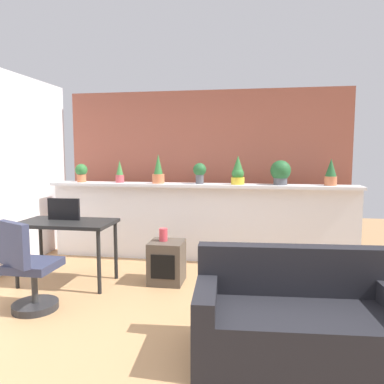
{
  "coord_description": "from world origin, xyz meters",
  "views": [
    {
      "loc": [
        0.76,
        -3.16,
        1.56
      ],
      "look_at": [
        0.06,
        0.97,
        1.1
      ],
      "focal_mm": 34.56,
      "sensor_mm": 36.0,
      "label": 1
    }
  ],
  "objects_px": {
    "potted_plant_1": "(120,173)",
    "office_chair": "(28,273)",
    "potted_plant_4": "(238,172)",
    "tv_monitor": "(64,209)",
    "side_cube_shelf": "(167,262)",
    "couch": "(298,321)",
    "vase_on_shelf": "(163,235)",
    "potted_plant_6": "(331,173)",
    "potted_plant_0": "(81,172)",
    "potted_plant_3": "(200,172)",
    "potted_plant_2": "(158,171)",
    "potted_plant_5": "(281,172)",
    "desk": "(67,228)"
  },
  "relations": [
    {
      "from": "vase_on_shelf",
      "to": "office_chair",
      "type": "bearing_deg",
      "value": -136.2
    },
    {
      "from": "vase_on_shelf",
      "to": "desk",
      "type": "bearing_deg",
      "value": -167.44
    },
    {
      "from": "side_cube_shelf",
      "to": "couch",
      "type": "height_order",
      "value": "couch"
    },
    {
      "from": "potted_plant_2",
      "to": "potted_plant_3",
      "type": "bearing_deg",
      "value": 2.51
    },
    {
      "from": "potted_plant_0",
      "to": "vase_on_shelf",
      "type": "xyz_separation_m",
      "value": [
        1.47,
        -0.91,
        -0.69
      ]
    },
    {
      "from": "tv_monitor",
      "to": "office_chair",
      "type": "xyz_separation_m",
      "value": [
        0.09,
        -0.88,
        -0.49
      ]
    },
    {
      "from": "potted_plant_6",
      "to": "couch",
      "type": "bearing_deg",
      "value": -105.45
    },
    {
      "from": "potted_plant_6",
      "to": "potted_plant_5",
      "type": "bearing_deg",
      "value": -179.95
    },
    {
      "from": "potted_plant_0",
      "to": "couch",
      "type": "height_order",
      "value": "potted_plant_0"
    },
    {
      "from": "desk",
      "to": "couch",
      "type": "xyz_separation_m",
      "value": [
        2.51,
        -1.19,
        -0.38
      ]
    },
    {
      "from": "tv_monitor",
      "to": "side_cube_shelf",
      "type": "bearing_deg",
      "value": 6.46
    },
    {
      "from": "potted_plant_1",
      "to": "potted_plant_5",
      "type": "height_order",
      "value": "potted_plant_5"
    },
    {
      "from": "potted_plant_4",
      "to": "potted_plant_5",
      "type": "bearing_deg",
      "value": 3.96
    },
    {
      "from": "potted_plant_3",
      "to": "tv_monitor",
      "type": "bearing_deg",
      "value": -143.67
    },
    {
      "from": "tv_monitor",
      "to": "office_chair",
      "type": "height_order",
      "value": "tv_monitor"
    },
    {
      "from": "potted_plant_1",
      "to": "potted_plant_6",
      "type": "distance_m",
      "value": 2.95
    },
    {
      "from": "side_cube_shelf",
      "to": "potted_plant_6",
      "type": "bearing_deg",
      "value": 25.79
    },
    {
      "from": "potted_plant_0",
      "to": "potted_plant_5",
      "type": "xyz_separation_m",
      "value": [
        2.88,
        0.04,
        0.03
      ]
    },
    {
      "from": "potted_plant_4",
      "to": "potted_plant_5",
      "type": "height_order",
      "value": "potted_plant_4"
    },
    {
      "from": "potted_plant_6",
      "to": "side_cube_shelf",
      "type": "height_order",
      "value": "potted_plant_6"
    },
    {
      "from": "potted_plant_5",
      "to": "tv_monitor",
      "type": "distance_m",
      "value": 2.85
    },
    {
      "from": "potted_plant_1",
      "to": "potted_plant_2",
      "type": "xyz_separation_m",
      "value": [
        0.59,
        -0.05,
        0.03
      ]
    },
    {
      "from": "potted_plant_5",
      "to": "tv_monitor",
      "type": "xyz_separation_m",
      "value": [
        -2.59,
        -1.11,
        -0.41
      ]
    },
    {
      "from": "potted_plant_0",
      "to": "tv_monitor",
      "type": "distance_m",
      "value": 1.18
    },
    {
      "from": "potted_plant_0",
      "to": "potted_plant_6",
      "type": "distance_m",
      "value": 3.54
    },
    {
      "from": "tv_monitor",
      "to": "potted_plant_1",
      "type": "bearing_deg",
      "value": 75.17
    },
    {
      "from": "potted_plant_4",
      "to": "office_chair",
      "type": "distance_m",
      "value": 2.88
    },
    {
      "from": "potted_plant_2",
      "to": "office_chair",
      "type": "xyz_separation_m",
      "value": [
        -0.8,
        -1.94,
        -0.9
      ]
    },
    {
      "from": "potted_plant_3",
      "to": "potted_plant_2",
      "type": "bearing_deg",
      "value": -177.49
    },
    {
      "from": "desk",
      "to": "vase_on_shelf",
      "type": "xyz_separation_m",
      "value": [
        1.1,
        0.25,
        -0.09
      ]
    },
    {
      "from": "potted_plant_2",
      "to": "potted_plant_3",
      "type": "xyz_separation_m",
      "value": [
        0.59,
        0.03,
        -0.0
      ]
    },
    {
      "from": "potted_plant_3",
      "to": "desk",
      "type": "relative_size",
      "value": 0.27
    },
    {
      "from": "potted_plant_1",
      "to": "potted_plant_2",
      "type": "relative_size",
      "value": 0.78
    },
    {
      "from": "potted_plant_1",
      "to": "office_chair",
      "type": "bearing_deg",
      "value": -95.86
    },
    {
      "from": "potted_plant_1",
      "to": "vase_on_shelf",
      "type": "xyz_separation_m",
      "value": [
        0.88,
        -0.94,
        -0.68
      ]
    },
    {
      "from": "desk",
      "to": "couch",
      "type": "bearing_deg",
      "value": -25.35
    },
    {
      "from": "potted_plant_3",
      "to": "couch",
      "type": "relative_size",
      "value": 0.18
    },
    {
      "from": "desk",
      "to": "office_chair",
      "type": "bearing_deg",
      "value": -88.88
    },
    {
      "from": "couch",
      "to": "vase_on_shelf",
      "type": "bearing_deg",
      "value": 134.43
    },
    {
      "from": "potted_plant_1",
      "to": "couch",
      "type": "distance_m",
      "value": 3.44
    },
    {
      "from": "potted_plant_4",
      "to": "vase_on_shelf",
      "type": "xyz_separation_m",
      "value": [
        -0.84,
        -0.91,
        -0.71
      ]
    },
    {
      "from": "office_chair",
      "to": "vase_on_shelf",
      "type": "xyz_separation_m",
      "value": [
        1.09,
        1.04,
        0.19
      ]
    },
    {
      "from": "vase_on_shelf",
      "to": "potted_plant_6",
      "type": "bearing_deg",
      "value": 24.67
    },
    {
      "from": "desk",
      "to": "office_chair",
      "type": "height_order",
      "value": "office_chair"
    },
    {
      "from": "potted_plant_4",
      "to": "potted_plant_0",
      "type": "bearing_deg",
      "value": 179.95
    },
    {
      "from": "potted_plant_1",
      "to": "potted_plant_2",
      "type": "distance_m",
      "value": 0.6
    },
    {
      "from": "potted_plant_6",
      "to": "potted_plant_0",
      "type": "bearing_deg",
      "value": -179.38
    },
    {
      "from": "potted_plant_0",
      "to": "desk",
      "type": "distance_m",
      "value": 1.35
    },
    {
      "from": "potted_plant_3",
      "to": "desk",
      "type": "distance_m",
      "value": 1.93
    },
    {
      "from": "potted_plant_1",
      "to": "potted_plant_4",
      "type": "distance_m",
      "value": 1.72
    }
  ]
}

